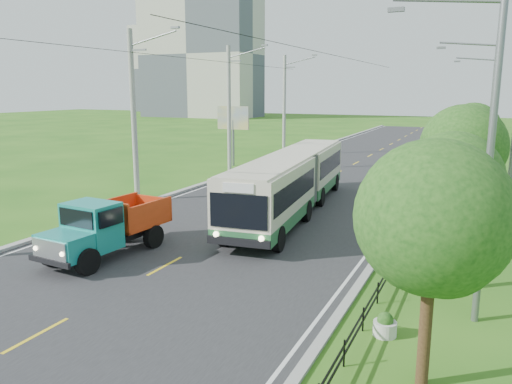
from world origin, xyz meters
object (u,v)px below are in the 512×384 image
Objects in this scene: streetlight_far at (489,112)px; billboard_left at (233,122)px; tree_fifth at (473,133)px; planter_far at (450,182)px; pole_mid at (229,109)px; tree_fourth at (469,147)px; streetlight_near at (484,152)px; tree_second at (454,186)px; tree_back at (475,130)px; pole_near at (134,116)px; tree_third at (464,152)px; pole_far at (285,105)px; bus at (292,178)px; planter_near at (422,245)px; tree_front at (436,225)px; planter_mid at (439,205)px; planter_front at (385,326)px; streetlight_mid at (487,123)px; dump_truck at (107,224)px.

streetlight_far is 1.74× the size of billboard_left.
tree_fifth reaches higher than planter_far.
pole_mid is 1.85× the size of tree_fourth.
tree_second is at bearing 110.16° from streetlight_near.
pole_near is at bearing -136.59° from tree_back.
pole_near reaches higher than tree_third.
bus is (9.59, -23.05, -3.20)m from pole_far.
billboard_left is at bearing 121.45° from bus.
pole_far is 26.20m from tree_fourth.
planter_near is at bearing -44.84° from billboard_left.
pole_near is 22.26m from tree_front.
tree_back is at bearing 90.00° from tree_second.
planter_front is at bearing -90.00° from planter_mid.
streetlight_far reaches higher than planter_far.
pole_mid is at bearing 159.26° from tree_fourth.
tree_front is at bearing -35.36° from pole_near.
billboard_left is (-19.36, 3.86, 0.01)m from tree_fifth.
planter_far is at bearing -33.12° from pole_far.
pole_near reaches higher than planter_front.
tree_back is 8.21× the size of planter_front.
billboard_left is (-18.10, 26.00, 3.58)m from planter_front.
streetlight_far is 13.54× the size of planter_near.
pole_mid is 1.10× the size of streetlight_far.
streetlight_mid is (0.79, 5.86, 0.92)m from tree_third.
planter_mid is (16.86, -19.00, -4.81)m from pole_far.
streetlight_mid is at bearing 17.36° from bus.
tree_front is at bearing -90.00° from tree_fifth.
streetlight_near is 14.88m from planter_mid.
planter_front is (-1.26, -22.14, -3.57)m from tree_fifth.
planter_far is at bearing 93.62° from tree_second.
pole_near is at bearing -163.48° from planter_mid.
dump_truck is at bearing -132.07° from tree_fourth.
dump_truck is (-12.67, -20.04, -2.53)m from tree_fifth.
tree_back is at bearing 56.07° from bus.
pole_far is at bearing 120.42° from tree_second.
tree_third is 5.98m from streetlight_mid.
dump_truck is at bearing -170.86° from tree_second.
pole_mid reaches higher than dump_truck.
pole_near is at bearing -134.86° from streetlight_far.
bus is (-8.53, -4.19, -1.69)m from tree_fourth.
bus is at bearing 121.33° from planter_front.
billboard_left is (-19.36, -2.14, 0.21)m from tree_back.
pole_mid is 28.92m from planter_front.
planter_near is (-2.04, -22.00, -4.62)m from streetlight_far.
tree_fifth is 1.05× the size of tree_back.
planter_mid is at bearing 96.05° from tree_second.
streetlight_mid is 5.05m from planter_mid.
planter_far is 0.12× the size of dump_truck.
planter_near is at bearing 97.26° from tree_front.
tree_second is 1.02× the size of billboard_left.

